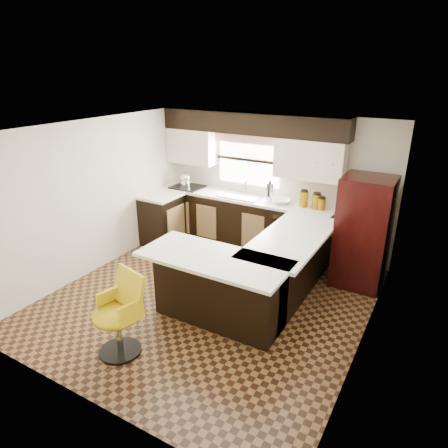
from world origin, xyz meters
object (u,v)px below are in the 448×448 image
Objects in this scene: peninsula_return at (219,289)px; bar_chair at (116,316)px; refrigerator at (363,232)px; peninsula_long at (286,268)px.

peninsula_return is 1.67× the size of bar_chair.
refrigerator is 3.66m from bar_chair.
peninsula_long and peninsula_return have the same top height.
bar_chair reaches higher than peninsula_long.
peninsula_long is 1.16× the size of refrigerator.
peninsula_return is at bearing 73.83° from bar_chair.
peninsula_return is at bearing -118.30° from peninsula_long.
refrigerator is (1.35, 1.89, 0.39)m from peninsula_return.
refrigerator is 1.69× the size of bar_chair.
refrigerator reaches higher than bar_chair.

